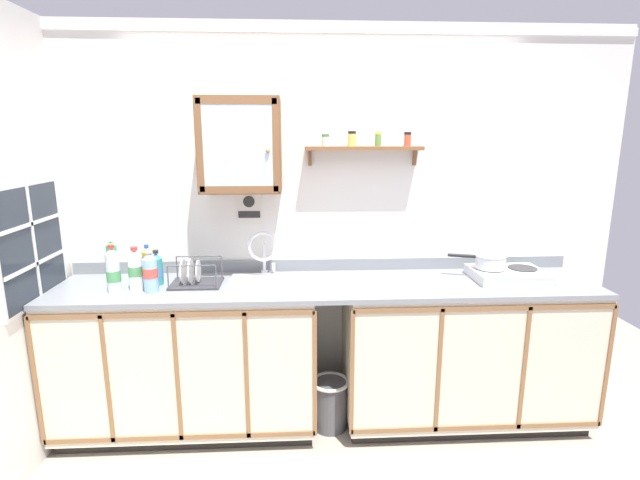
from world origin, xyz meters
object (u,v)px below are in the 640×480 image
at_px(bottle_detergent_teal_0, 157,269).
at_px(bottle_opaque_white_3, 136,270).
at_px(bottle_water_clear_4, 113,271).
at_px(warning_sign, 249,206).
at_px(wall_cabinet, 241,145).
at_px(hot_plate_stove, 507,274).
at_px(trash_bin, 330,403).
at_px(sink, 268,283).
at_px(dish_rack, 194,278).
at_px(bottle_water_blue_5, 150,272).
at_px(bottle_juice_amber_1, 148,264).
at_px(bottle_soda_green_2, 113,263).
at_px(saucepan, 490,261).

height_order(bottle_detergent_teal_0, bottle_opaque_white_3, bottle_opaque_white_3).
height_order(bottle_water_clear_4, warning_sign, warning_sign).
height_order(bottle_detergent_teal_0, wall_cabinet, wall_cabinet).
height_order(hot_plate_stove, trash_bin, hot_plate_stove).
xyz_separation_m(wall_cabinet, warning_sign, (0.03, 0.14, -0.40)).
relative_size(sink, dish_rack, 1.58).
bearing_deg(bottle_water_blue_5, bottle_juice_amber_1, 110.48).
height_order(sink, bottle_detergent_teal_0, sink).
height_order(sink, bottle_opaque_white_3, sink).
bearing_deg(bottle_water_clear_4, bottle_detergent_teal_0, 32.37).
distance_m(bottle_soda_green_2, dish_rack, 0.51).
distance_m(hot_plate_stove, saucepan, 0.14).
bearing_deg(bottle_juice_amber_1, sink, -5.68).
bearing_deg(bottle_water_clear_4, sink, 8.89).
bearing_deg(bottle_detergent_teal_0, warning_sign, 25.00).
bearing_deg(bottle_detergent_teal_0, sink, 0.43).
bearing_deg(bottle_juice_amber_1, wall_cabinet, 3.51).
distance_m(saucepan, wall_cabinet, 1.74).
bearing_deg(bottle_juice_amber_1, bottle_water_clear_4, -121.78).
bearing_deg(bottle_soda_green_2, warning_sign, 15.87).
relative_size(bottle_juice_amber_1, bottle_water_blue_5, 0.91).
height_order(hot_plate_stove, bottle_opaque_white_3, bottle_opaque_white_3).
distance_m(bottle_opaque_white_3, dish_rack, 0.34).
bearing_deg(sink, hot_plate_stove, -0.66).
xyz_separation_m(bottle_soda_green_2, bottle_water_blue_5, (0.28, -0.17, -0.01)).
bearing_deg(bottle_opaque_white_3, bottle_water_blue_5, -21.26).
distance_m(bottle_detergent_teal_0, trash_bin, 1.39).
height_order(bottle_water_blue_5, warning_sign, warning_sign).
distance_m(bottle_opaque_white_3, bottle_water_clear_4, 0.12).
xyz_separation_m(sink, bottle_water_blue_5, (-0.67, -0.15, 0.12)).
distance_m(bottle_juice_amber_1, bottle_soda_green_2, 0.20).
xyz_separation_m(bottle_opaque_white_3, dish_rack, (0.32, 0.09, -0.08)).
height_order(hot_plate_stove, bottle_water_clear_4, bottle_water_clear_4).
bearing_deg(bottle_soda_green_2, bottle_water_clear_4, -68.81).
distance_m(hot_plate_stove, bottle_opaque_white_3, 2.31).
height_order(bottle_detergent_teal_0, bottle_soda_green_2, bottle_soda_green_2).
height_order(bottle_juice_amber_1, warning_sign, warning_sign).
xyz_separation_m(hot_plate_stove, wall_cabinet, (-1.68, 0.13, 0.81)).
height_order(bottle_juice_amber_1, bottle_opaque_white_3, bottle_opaque_white_3).
distance_m(bottle_juice_amber_1, bottle_water_clear_4, 0.25).
bearing_deg(warning_sign, hot_plate_stove, -9.25).
distance_m(bottle_soda_green_2, bottle_water_clear_4, 0.17).
height_order(bottle_juice_amber_1, bottle_water_clear_4, bottle_water_clear_4).
xyz_separation_m(sink, bottle_soda_green_2, (-0.95, 0.02, 0.14)).
height_order(bottle_soda_green_2, warning_sign, warning_sign).
bearing_deg(bottle_soda_green_2, saucepan, -0.24).
height_order(sink, dish_rack, sink).
height_order(bottle_water_clear_4, bottle_water_blue_5, bottle_water_clear_4).
distance_m(bottle_water_clear_4, dish_rack, 0.46).
xyz_separation_m(hot_plate_stove, saucepan, (-0.11, 0.03, 0.08)).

